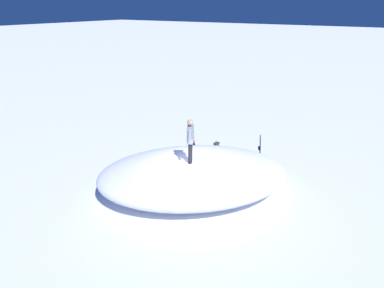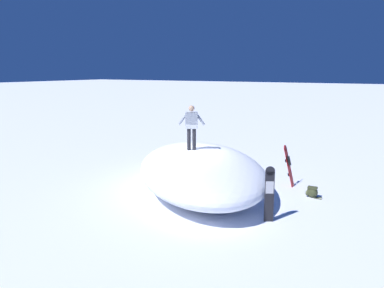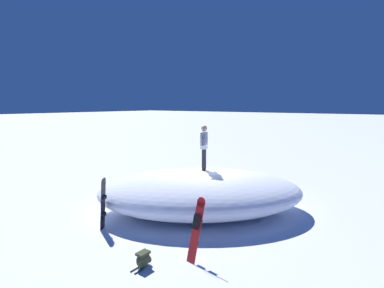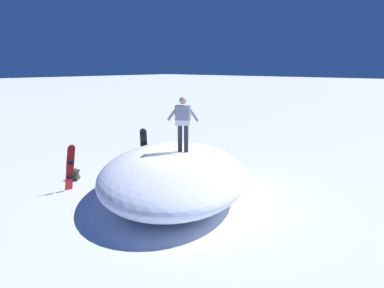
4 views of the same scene
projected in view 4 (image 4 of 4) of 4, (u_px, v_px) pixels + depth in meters
ground at (193, 197)px, 12.89m from camera, size 240.00×240.00×0.00m
snow_mound at (173, 174)px, 12.82m from camera, size 8.74×8.35×1.51m
snowboarder_standing at (183, 120)px, 12.33m from camera, size 0.53×0.96×1.70m
snowboard_primary_upright at (70, 167)px, 13.29m from camera, size 0.32×0.48×1.63m
snowboard_secondary_upright at (144, 149)px, 16.00m from camera, size 0.26×0.31×1.71m
backpack_near at (75, 175)px, 14.73m from camera, size 0.27×0.58×0.40m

